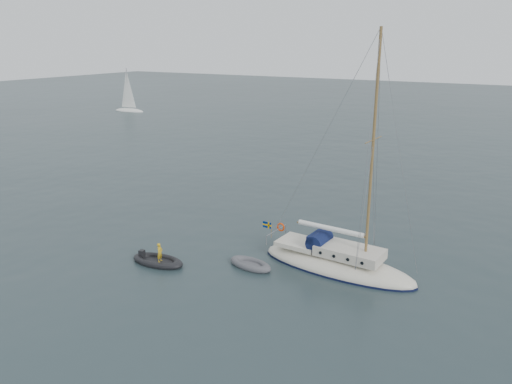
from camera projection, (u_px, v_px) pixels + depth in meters
The scene contains 5 objects.
ground at pixel (284, 272), 29.67m from camera, with size 300.00×300.00×0.00m, color black.
sailboat at pixel (338, 252), 29.77m from camera, with size 10.21×3.06×14.54m.
dinghy at pixel (250, 264), 30.27m from camera, with size 2.92×1.32×0.42m.
rib at pixel (158, 260), 30.74m from camera, with size 3.50×1.59×1.39m.
distant_yacht_a at pixel (128, 92), 96.06m from camera, with size 6.58×3.51×8.72m.
Camera 1 is at (11.97, -24.26, 13.19)m, focal length 35.00 mm.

